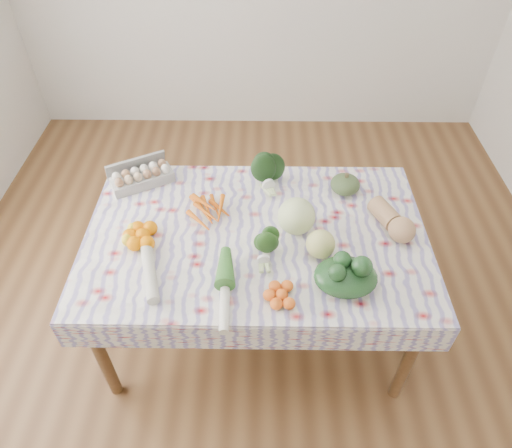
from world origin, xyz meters
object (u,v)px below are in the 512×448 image
dining_table (256,244)px  butternut_squash (393,219)px  kabocha_squash (345,184)px  egg_carton (142,178)px  grapefruit (321,244)px  cabbage (296,216)px

dining_table → butternut_squash: (0.66, 0.04, 0.15)m
kabocha_squash → egg_carton: bearing=177.4°
butternut_squash → grapefruit: (-0.36, -0.17, 0.00)m
egg_carton → butternut_squash: size_ratio=1.19×
kabocha_squash → grapefruit: grapefruit is taller
kabocha_squash → grapefruit: (-0.17, -0.45, 0.02)m
butternut_squash → cabbage: bearing=157.5°
cabbage → butternut_squash: cabbage is taller
egg_carton → grapefruit: size_ratio=2.45×
dining_table → egg_carton: size_ratio=4.86×
butternut_squash → egg_carton: bearing=141.4°
dining_table → kabocha_squash: kabocha_squash is taller
egg_carton → cabbage: cabbage is taller
dining_table → grapefruit: grapefruit is taller
cabbage → grapefruit: cabbage is taller
dining_table → grapefruit: 0.36m
cabbage → grapefruit: size_ratio=1.35×
dining_table → kabocha_squash: bearing=33.8°
cabbage → butternut_squash: 0.47m
egg_carton → butternut_squash: bearing=-42.6°
egg_carton → grapefruit: 1.04m
egg_carton → butternut_squash: butternut_squash is taller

